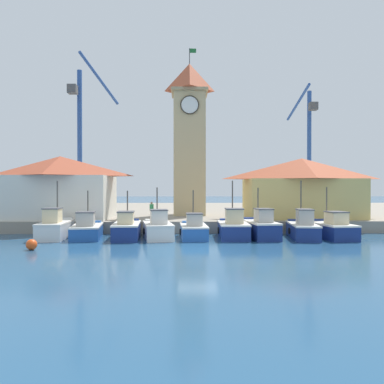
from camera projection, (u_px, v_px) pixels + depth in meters
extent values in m
plane|color=navy|center=(197.00, 249.00, 23.65)|extent=(300.00, 300.00, 0.00)
cube|color=gray|center=(191.00, 212.00, 51.52)|extent=(120.00, 40.00, 1.02)
cube|color=silver|center=(55.00, 231.00, 28.71)|extent=(2.23, 4.86, 1.16)
cube|color=silver|center=(62.00, 219.00, 30.81)|extent=(1.62, 0.72, 0.24)
cube|color=silver|center=(55.00, 222.00, 28.70)|extent=(2.29, 4.92, 0.12)
cube|color=beige|center=(52.00, 216.00, 27.88)|extent=(1.22, 1.50, 1.02)
cube|color=#4C4C51|center=(52.00, 208.00, 27.87)|extent=(1.31, 1.59, 0.08)
cylinder|color=#4C4742|center=(57.00, 201.00, 29.27)|extent=(0.10, 0.10, 3.15)
torus|color=black|center=(43.00, 230.00, 28.85)|extent=(0.16, 0.53, 0.52)
cube|color=#2356A8|center=(87.00, 232.00, 28.74)|extent=(2.67, 4.77, 0.92)
cube|color=#2356A8|center=(90.00, 222.00, 30.72)|extent=(1.82, 0.84, 0.24)
cube|color=silver|center=(87.00, 226.00, 28.73)|extent=(2.74, 4.84, 0.12)
cube|color=#B2ADA3|center=(86.00, 219.00, 27.94)|extent=(1.41, 1.52, 0.98)
cube|color=#4C4C51|center=(86.00, 212.00, 27.94)|extent=(1.50, 1.61, 0.08)
cylinder|color=#4C4742|center=(88.00, 207.00, 29.28)|extent=(0.10, 0.10, 2.63)
torus|color=black|center=(73.00, 232.00, 28.79)|extent=(0.19, 0.53, 0.52)
cube|color=navy|center=(127.00, 231.00, 28.48)|extent=(2.18, 4.89, 1.10)
cube|color=navy|center=(129.00, 220.00, 30.61)|extent=(1.62, 0.71, 0.24)
cube|color=silver|center=(127.00, 224.00, 28.48)|extent=(2.25, 4.96, 0.12)
cube|color=beige|center=(126.00, 218.00, 27.64)|extent=(1.21, 1.51, 0.86)
cube|color=#4C4C51|center=(126.00, 212.00, 27.63)|extent=(1.30, 1.59, 0.08)
cylinder|color=#4C4742|center=(127.00, 206.00, 29.06)|extent=(0.10, 0.10, 2.45)
torus|color=black|center=(114.00, 231.00, 28.63)|extent=(0.16, 0.53, 0.52)
cube|color=silver|center=(158.00, 231.00, 28.67)|extent=(2.69, 4.87, 1.07)
cube|color=silver|center=(155.00, 220.00, 30.69)|extent=(1.74, 0.87, 0.24)
cube|color=silver|center=(158.00, 224.00, 28.67)|extent=(2.76, 4.94, 0.12)
cube|color=beige|center=(159.00, 217.00, 27.87)|extent=(1.39, 1.56, 1.00)
cube|color=#4C4C51|center=(159.00, 210.00, 27.86)|extent=(1.48, 1.65, 0.08)
cylinder|color=#4C4742|center=(157.00, 205.00, 29.22)|extent=(0.10, 0.10, 2.72)
torus|color=black|center=(144.00, 231.00, 28.71)|extent=(0.20, 0.53, 0.52)
cube|color=#2356A8|center=(194.00, 232.00, 28.62)|extent=(2.09, 4.19, 0.93)
cube|color=#2356A8|center=(192.00, 222.00, 30.41)|extent=(1.63, 0.68, 0.24)
cube|color=silver|center=(194.00, 226.00, 28.61)|extent=(2.15, 4.25, 0.12)
cube|color=#B2ADA3|center=(194.00, 220.00, 27.89)|extent=(1.19, 1.28, 0.87)
cube|color=#4C4C51|center=(194.00, 214.00, 27.88)|extent=(1.28, 1.37, 0.08)
cylinder|color=#4C4742|center=(193.00, 207.00, 29.11)|extent=(0.10, 0.10, 2.65)
torus|color=black|center=(180.00, 232.00, 28.75)|extent=(0.15, 0.53, 0.52)
cube|color=navy|center=(233.00, 231.00, 28.85)|extent=(2.22, 4.65, 1.09)
cube|color=navy|center=(231.00, 220.00, 30.89)|extent=(1.80, 0.65, 0.24)
cube|color=silver|center=(233.00, 223.00, 28.84)|extent=(2.28, 4.71, 0.12)
cube|color=beige|center=(234.00, 216.00, 28.03)|extent=(1.29, 1.41, 1.06)
cube|color=#4C4C51|center=(234.00, 209.00, 28.03)|extent=(1.38, 1.49, 0.08)
cylinder|color=#4C4742|center=(232.00, 201.00, 29.40)|extent=(0.10, 0.10, 3.24)
torus|color=black|center=(218.00, 231.00, 29.09)|extent=(0.13, 0.52, 0.52)
cube|color=navy|center=(260.00, 230.00, 28.92)|extent=(2.30, 4.91, 1.19)
cube|color=navy|center=(252.00, 219.00, 31.02)|extent=(1.61, 0.75, 0.24)
cube|color=silver|center=(260.00, 222.00, 28.92)|extent=(2.37, 4.97, 0.12)
cube|color=#B2ADA3|center=(263.00, 216.00, 28.09)|extent=(1.24, 1.53, 0.95)
cube|color=#4C4C51|center=(264.00, 209.00, 28.08)|extent=(1.33, 1.62, 0.08)
cylinder|color=#4C4742|center=(258.00, 204.00, 29.49)|extent=(0.10, 0.10, 2.57)
torus|color=black|center=(247.00, 230.00, 29.04)|extent=(0.17, 0.53, 0.52)
cube|color=navy|center=(302.00, 231.00, 28.69)|extent=(2.33, 5.11, 1.04)
cube|color=navy|center=(297.00, 221.00, 30.89)|extent=(1.55, 0.77, 0.24)
cube|color=silver|center=(302.00, 224.00, 28.69)|extent=(2.39, 5.17, 0.12)
cube|color=#B2ADA3|center=(305.00, 217.00, 27.82)|extent=(1.22, 1.59, 1.07)
cube|color=#4C4C51|center=(305.00, 209.00, 27.82)|extent=(1.31, 1.68, 0.08)
cylinder|color=#4C4742|center=(301.00, 202.00, 29.28)|extent=(0.10, 0.10, 3.29)
torus|color=black|center=(289.00, 231.00, 29.04)|extent=(0.18, 0.53, 0.52)
cube|color=navy|center=(330.00, 231.00, 28.86)|extent=(2.60, 5.11, 1.05)
cube|color=navy|center=(317.00, 220.00, 31.04)|extent=(1.80, 0.80, 0.24)
cube|color=silver|center=(330.00, 224.00, 28.86)|extent=(2.67, 5.18, 0.12)
cube|color=beige|center=(336.00, 218.00, 28.00)|extent=(1.39, 1.60, 0.87)
cube|color=#4C4C51|center=(336.00, 212.00, 28.00)|extent=(1.48, 1.69, 0.08)
cylinder|color=#4C4742|center=(327.00, 205.00, 29.45)|extent=(0.10, 0.10, 2.78)
torus|color=black|center=(315.00, 231.00, 28.96)|extent=(0.18, 0.53, 0.52)
cube|color=tan|center=(189.00, 155.00, 39.23)|extent=(3.25, 3.25, 12.68)
cube|color=tan|center=(189.00, 93.00, 39.17)|extent=(3.75, 3.75, 0.30)
pyramid|color=#B25133|center=(189.00, 77.00, 39.15)|extent=(3.75, 3.75, 2.90)
cylinder|color=white|center=(190.00, 105.00, 37.50)|extent=(1.79, 0.12, 1.79)
torus|color=#332D23|center=(190.00, 105.00, 37.46)|extent=(1.91, 0.12, 1.91)
cylinder|color=#3F3F3F|center=(189.00, 56.00, 39.12)|extent=(0.08, 0.08, 1.60)
cube|color=#1E662D|center=(193.00, 51.00, 39.13)|extent=(0.70, 0.04, 0.44)
cube|color=silver|center=(60.00, 197.00, 34.74)|extent=(9.31, 6.18, 3.96)
pyramid|color=#A3472D|center=(60.00, 166.00, 34.71)|extent=(9.71, 6.58, 1.83)
cube|color=tan|center=(302.00, 198.00, 35.66)|extent=(10.47, 5.62, 3.70)
pyramid|color=#B25133|center=(302.00, 169.00, 35.63)|extent=(10.87, 6.02, 1.97)
cube|color=navy|center=(309.00, 205.00, 49.91)|extent=(2.00, 2.00, 1.20)
cylinder|color=#284C93|center=(309.00, 146.00, 49.83)|extent=(0.56, 0.56, 14.56)
cylinder|color=#284C93|center=(298.00, 103.00, 54.10)|extent=(0.84, 8.83, 3.45)
cube|color=#4C4C4C|center=(313.00, 106.00, 48.46)|extent=(1.00, 1.00, 1.00)
cube|color=navy|center=(80.00, 207.00, 43.91)|extent=(2.00, 2.00, 1.20)
cylinder|color=#284C93|center=(80.00, 136.00, 43.82)|extent=(0.56, 0.56, 15.44)
cylinder|color=#284C93|center=(100.00, 80.00, 47.31)|extent=(3.57, 7.38, 4.79)
cube|color=#4C4C4C|center=(72.00, 89.00, 42.65)|extent=(1.00, 1.00, 1.00)
sphere|color=#E54C19|center=(32.00, 245.00, 23.23)|extent=(0.68, 0.68, 0.68)
cylinder|color=#33333D|center=(152.00, 215.00, 33.09)|extent=(0.22, 0.22, 0.85)
cube|color=#338C4C|center=(152.00, 207.00, 33.09)|extent=(0.34, 0.22, 0.56)
sphere|color=#9E7051|center=(152.00, 203.00, 33.08)|extent=(0.20, 0.20, 0.20)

